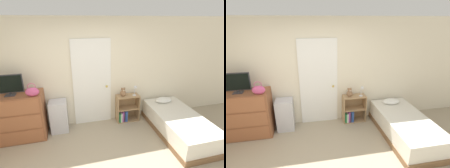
# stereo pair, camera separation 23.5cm
# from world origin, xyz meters

# --- Properties ---
(wall_back) EXTENTS (10.00, 0.06, 2.55)m
(wall_back) POSITION_xyz_m (0.00, 1.97, 1.27)
(wall_back) COLOR beige
(wall_back) RESTS_ON ground_plane
(door_closed) EXTENTS (0.90, 0.09, 2.09)m
(door_closed) POSITION_xyz_m (0.21, 1.92, 1.04)
(door_closed) COLOR white
(door_closed) RESTS_ON ground_plane
(dresser) EXTENTS (1.08, 0.54, 1.04)m
(dresser) POSITION_xyz_m (-1.43, 1.65, 0.52)
(dresser) COLOR brown
(dresser) RESTS_ON ground_plane
(tv) EXTENTS (0.54, 0.16, 0.43)m
(tv) POSITION_xyz_m (-1.48, 1.63, 1.27)
(tv) COLOR #2D2D33
(tv) RESTS_ON dresser
(handbag) EXTENTS (0.26, 0.12, 0.27)m
(handbag) POSITION_xyz_m (-1.04, 1.48, 1.14)
(handbag) COLOR #C64C7F
(handbag) RESTS_ON dresser
(storage_bin) EXTENTS (0.39, 0.36, 0.74)m
(storage_bin) POSITION_xyz_m (-0.61, 1.74, 0.37)
(storage_bin) COLOR silver
(storage_bin) RESTS_ON ground_plane
(bookshelf) EXTENTS (0.57, 0.29, 0.69)m
(bookshelf) POSITION_xyz_m (1.02, 1.78, 0.28)
(bookshelf) COLOR tan
(bookshelf) RESTS_ON ground_plane
(teddy_bear) EXTENTS (0.15, 0.15, 0.22)m
(teddy_bear) POSITION_xyz_m (0.94, 1.78, 0.79)
(teddy_bear) COLOR #8C6647
(teddy_bear) RESTS_ON bookshelf
(desk_lamp) EXTENTS (0.10, 0.10, 0.26)m
(desk_lamp) POSITION_xyz_m (1.24, 1.74, 0.87)
(desk_lamp) COLOR silver
(desk_lamp) RESTS_ON bookshelf
(bed) EXTENTS (0.95, 1.92, 0.58)m
(bed) POSITION_xyz_m (2.01, 0.97, 0.24)
(bed) COLOR brown
(bed) RESTS_ON ground_plane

